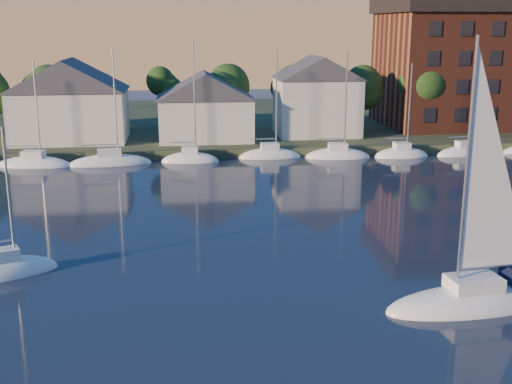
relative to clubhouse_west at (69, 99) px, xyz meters
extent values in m
cube|color=#2D3820|center=(22.00, 17.00, -5.93)|extent=(160.00, 50.00, 2.00)
cube|color=brown|center=(22.00, -6.00, -5.93)|extent=(120.00, 3.00, 1.00)
cube|color=silver|center=(0.00, 0.00, -1.93)|extent=(13.00, 9.00, 6.00)
cube|color=silver|center=(16.00, -1.00, -2.43)|extent=(11.00, 8.00, 5.00)
cube|color=silver|center=(30.00, 1.00, -1.43)|extent=(10.00, 8.00, 7.00)
cube|color=brown|center=(56.00, 7.00, 2.57)|extent=(30.00, 16.00, 15.00)
cube|color=black|center=(56.00, 7.00, 11.27)|extent=(31.00, 17.00, 2.40)
cylinder|color=#3C291B|center=(-4.00, 5.00, -3.18)|extent=(0.50, 0.50, 3.50)
sphere|color=#173A15|center=(-4.00, 5.00, 1.27)|extent=(5.40, 5.40, 5.40)
cylinder|color=#3C291B|center=(4.00, 5.00, -3.18)|extent=(0.50, 0.50, 3.50)
sphere|color=#173A15|center=(4.00, 5.00, 1.27)|extent=(5.40, 5.40, 5.40)
cylinder|color=#3C291B|center=(12.00, 5.00, -3.18)|extent=(0.50, 0.50, 3.50)
sphere|color=#173A15|center=(12.00, 5.00, 1.27)|extent=(5.40, 5.40, 5.40)
cylinder|color=#3C291B|center=(20.00, 5.00, -3.18)|extent=(0.50, 0.50, 3.50)
sphere|color=#173A15|center=(20.00, 5.00, 1.27)|extent=(5.40, 5.40, 5.40)
cylinder|color=#3C291B|center=(28.00, 5.00, -3.18)|extent=(0.50, 0.50, 3.50)
sphere|color=#173A15|center=(28.00, 5.00, 1.27)|extent=(5.40, 5.40, 5.40)
cylinder|color=#3C291B|center=(36.00, 5.00, -3.18)|extent=(0.50, 0.50, 3.50)
sphere|color=#173A15|center=(36.00, 5.00, 1.27)|extent=(5.40, 5.40, 5.40)
cylinder|color=#3C291B|center=(44.00, 5.00, -3.18)|extent=(0.50, 0.50, 3.50)
sphere|color=#173A15|center=(44.00, 5.00, 1.27)|extent=(5.40, 5.40, 5.40)
cylinder|color=#3C291B|center=(52.00, 5.00, -3.18)|extent=(0.50, 0.50, 3.50)
sphere|color=#173A15|center=(52.00, 5.00, 1.27)|extent=(5.40, 5.40, 5.40)
ellipsoid|color=white|center=(-2.00, -9.00, -5.93)|extent=(7.50, 2.40, 2.20)
cube|color=white|center=(-2.00, -9.00, -4.63)|extent=(2.10, 1.32, 0.70)
cylinder|color=#A5A8AD|center=(-1.25, -9.00, 0.02)|extent=(0.16, 0.16, 10.00)
cylinder|color=#A5A8AD|center=(-2.83, -9.00, -3.78)|extent=(3.15, 0.12, 0.12)
ellipsoid|color=white|center=(6.00, -9.00, -5.93)|extent=(7.50, 2.40, 2.20)
cube|color=white|center=(6.00, -9.00, -4.63)|extent=(2.10, 1.32, 0.70)
cylinder|color=#A5A8AD|center=(6.75, -9.00, 0.02)|extent=(0.16, 0.16, 10.00)
cylinder|color=#A5A8AD|center=(5.17, -9.00, -3.78)|extent=(3.15, 0.12, 0.12)
ellipsoid|color=white|center=(14.00, -9.00, -5.93)|extent=(7.50, 2.40, 2.20)
cube|color=white|center=(14.00, -9.00, -4.63)|extent=(2.10, 1.32, 0.70)
cylinder|color=#A5A8AD|center=(14.75, -9.00, 0.02)|extent=(0.16, 0.16, 10.00)
cylinder|color=#A5A8AD|center=(13.17, -9.00, -3.78)|extent=(3.15, 0.12, 0.12)
ellipsoid|color=white|center=(22.00, -9.00, -5.93)|extent=(7.50, 2.40, 2.20)
cube|color=white|center=(22.00, -9.00, -4.63)|extent=(2.10, 1.32, 0.70)
cylinder|color=#A5A8AD|center=(22.75, -9.00, 0.02)|extent=(0.16, 0.16, 10.00)
cylinder|color=#A5A8AD|center=(21.17, -9.00, -3.78)|extent=(3.15, 0.12, 0.12)
ellipsoid|color=white|center=(30.00, -9.00, -5.93)|extent=(7.50, 2.40, 2.20)
cube|color=white|center=(30.00, -9.00, -4.63)|extent=(2.10, 1.32, 0.70)
cylinder|color=#A5A8AD|center=(30.75, -9.00, 0.02)|extent=(0.16, 0.16, 10.00)
cylinder|color=#A5A8AD|center=(29.17, -9.00, -3.78)|extent=(3.15, 0.12, 0.12)
ellipsoid|color=white|center=(38.00, -9.00, -5.93)|extent=(7.50, 2.40, 2.20)
cube|color=white|center=(38.00, -9.00, -4.63)|extent=(2.10, 1.32, 0.70)
cylinder|color=#A5A8AD|center=(38.75, -9.00, 0.02)|extent=(0.16, 0.16, 10.00)
cylinder|color=#A5A8AD|center=(37.17, -9.00, -3.78)|extent=(3.15, 0.12, 0.12)
ellipsoid|color=white|center=(46.00, -9.00, -5.93)|extent=(7.50, 2.40, 2.20)
cube|color=white|center=(46.00, -9.00, -4.63)|extent=(2.10, 1.32, 0.70)
cylinder|color=#A5A8AD|center=(46.75, -9.00, 0.02)|extent=(0.16, 0.16, 10.00)
cylinder|color=#A5A8AD|center=(45.17, -9.00, -3.78)|extent=(3.15, 0.12, 0.12)
ellipsoid|color=white|center=(28.08, -48.29, -5.93)|extent=(10.04, 4.16, 2.20)
cube|color=white|center=(28.08, -48.29, -4.63)|extent=(2.90, 2.01, 0.70)
cylinder|color=#A5A8AD|center=(27.11, -48.39, 1.52)|extent=(0.16, 0.16, 13.01)
cylinder|color=#A5A8AD|center=(29.15, -48.18, -3.78)|extent=(4.09, 0.55, 0.12)
ellipsoid|color=white|center=(2.44, -40.98, -5.93)|extent=(6.45, 4.30, 2.20)
cube|color=white|center=(2.44, -40.98, -4.63)|extent=(2.02, 1.70, 0.70)
cylinder|color=#A5A8AD|center=(3.00, -40.74, -1.03)|extent=(0.16, 0.16, 7.91)
camera|label=1|loc=(13.08, -78.07, 8.46)|focal=45.00mm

